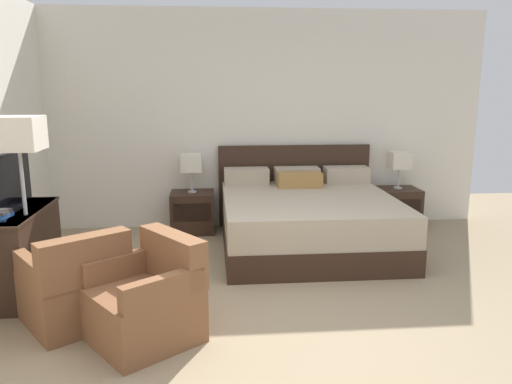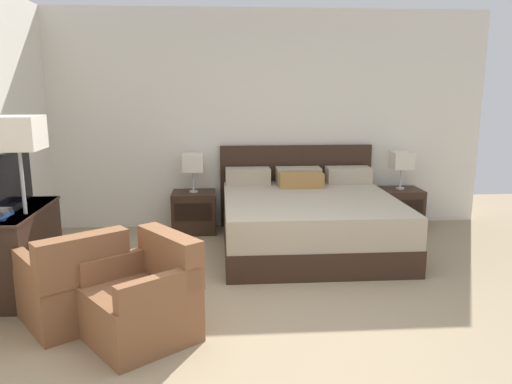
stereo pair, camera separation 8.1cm
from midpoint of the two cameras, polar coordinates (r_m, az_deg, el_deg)
ground_plane at (r=3.75m, az=1.81°, el=-17.02°), size 9.64×9.64×0.00m
wall_back at (r=6.53m, az=-1.54°, el=8.19°), size 6.23×0.06×2.78m
bed at (r=5.75m, az=5.47°, el=-3.08°), size 1.99×2.05×1.07m
nightstand_left at (r=6.38m, az=-7.61°, el=-2.29°), size 0.54×0.45×0.51m
nightstand_right at (r=6.80m, az=15.46°, el=-1.73°), size 0.54×0.45×0.51m
table_lamp_left at (r=6.26m, az=-7.77°, el=3.27°), size 0.25×0.25×0.49m
table_lamp_right at (r=6.69m, az=15.75°, el=3.48°), size 0.25×0.25×0.49m
dresser at (r=4.95m, az=-26.47°, el=-6.06°), size 0.55×1.09×0.76m
tv at (r=4.85m, az=-26.92°, el=0.95°), size 0.18×0.98×0.49m
armchair_by_window at (r=4.19m, az=-20.41°, el=-10.29°), size 0.96×0.96×0.76m
armchair_companion at (r=3.80m, az=-12.88°, el=-12.14°), size 0.96×0.96×0.76m
floor_lamp at (r=4.54m, az=-25.94°, el=4.87°), size 0.36×0.36×1.58m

